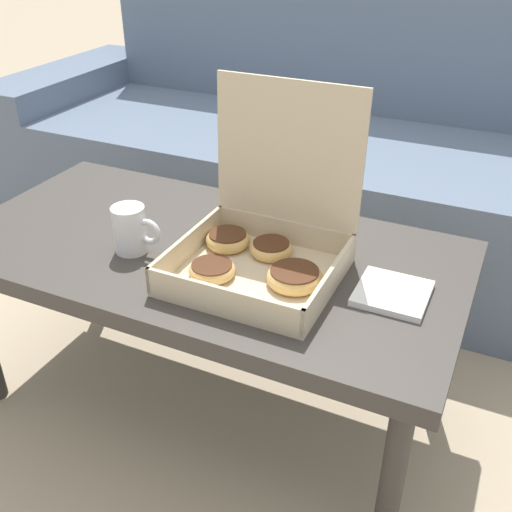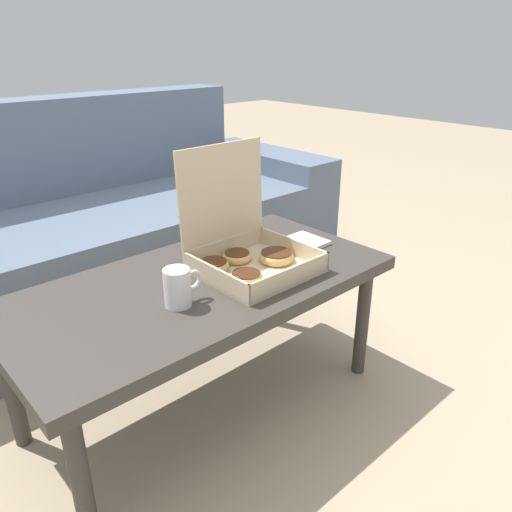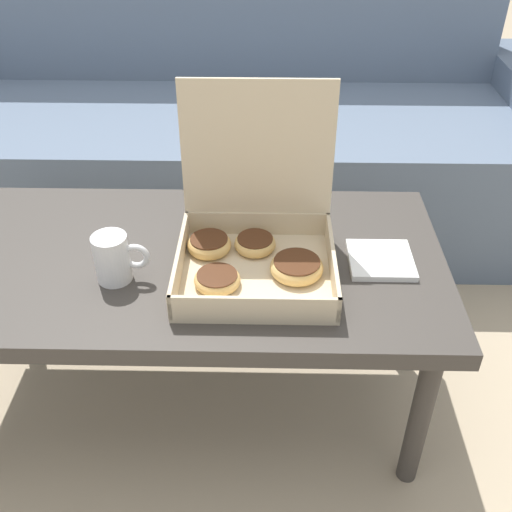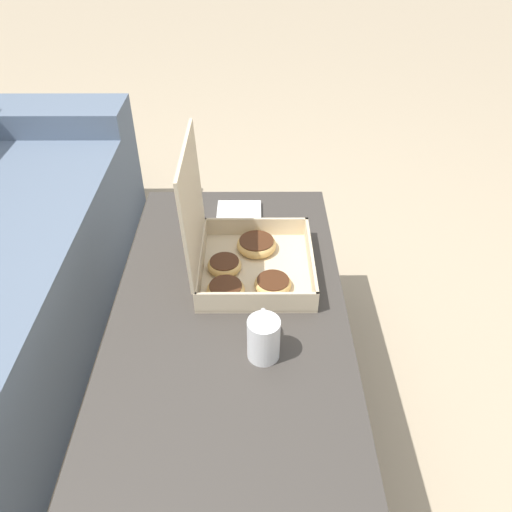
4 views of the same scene
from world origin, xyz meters
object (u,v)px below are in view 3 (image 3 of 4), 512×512
object	(u,v)px
couch	(218,136)
pastry_box	(254,239)
coffee_table	(186,272)
coffee_mug	(114,258)

from	to	relation	value
couch	pastry_box	distance (m)	0.99
couch	pastry_box	bearing A→B (deg)	-81.07
couch	pastry_box	world-z (taller)	couch
pastry_box	coffee_table	bearing A→B (deg)	171.98
coffee_table	pastry_box	distance (m)	0.18
couch	coffee_mug	bearing A→B (deg)	-97.23
pastry_box	coffee_mug	bearing A→B (deg)	-167.99
pastry_box	coffee_mug	world-z (taller)	pastry_box
couch	pastry_box	size ratio (longest dim) A/B	6.83
coffee_table	couch	bearing A→B (deg)	90.00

